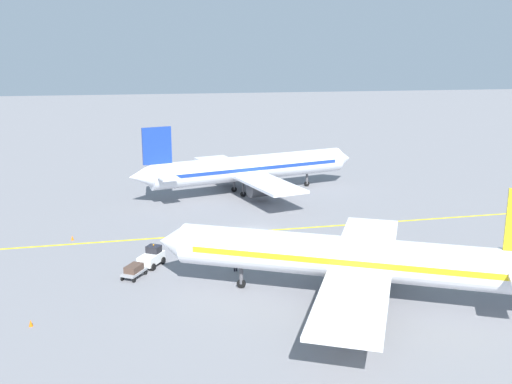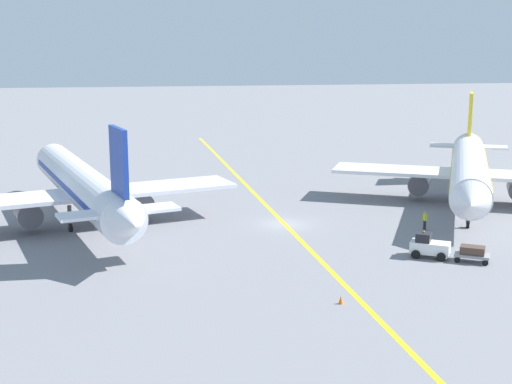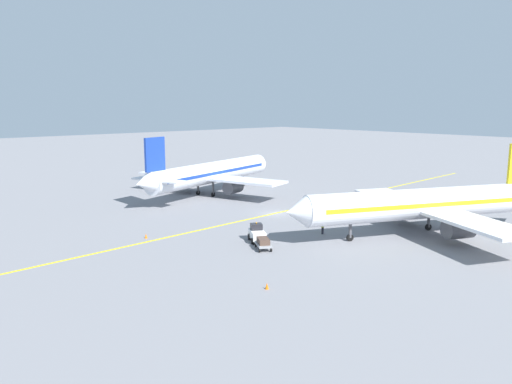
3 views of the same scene
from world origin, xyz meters
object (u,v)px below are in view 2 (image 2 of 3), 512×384
Objects in this scene: airplane_at_gate at (83,186)px; traffic_cone_by_wingtip at (341,300)px; airplane_adjacent_stand at (469,169)px; ground_crew_worker at (425,220)px; baggage_tug_white at (429,246)px; baggage_cart_trailing at (472,252)px.

airplane_at_gate is 63.43× the size of traffic_cone_by_wingtip.
airplane_adjacent_stand reaches higher than ground_crew_worker.
baggage_tug_white is (27.58, -14.12, -2.81)m from airplane_at_gate.
baggage_cart_trailing is 14.31m from traffic_cone_by_wingtip.
airplane_adjacent_stand is 20.71m from baggage_cart_trailing.
baggage_tug_white is (-11.19, -17.04, -2.81)m from airplane_adjacent_stand.
airplane_adjacent_stand reaches higher than traffic_cone_by_wingtip.
airplane_at_gate is 31.11m from baggage_tug_white.
airplane_at_gate is 11.82× the size of baggage_cart_trailing.
baggage_cart_trailing is at bearing -27.43° from airplane_at_gate.
ground_crew_worker is at bearing -11.40° from airplane_at_gate.
baggage_cart_trailing is (-8.35, -18.72, -2.95)m from airplane_adjacent_stand.
airplane_adjacent_stand is 11.36× the size of baggage_cart_trailing.
airplane_at_gate reaches higher than ground_crew_worker.
airplane_adjacent_stand is at bearing 56.70° from baggage_tug_white.
baggage_cart_trailing is 5.37× the size of traffic_cone_by_wingtip.
airplane_at_gate reaches higher than baggage_cart_trailing.
airplane_adjacent_stand is 19.95× the size of ground_crew_worker.
airplane_adjacent_stand is at bearing 47.47° from ground_crew_worker.
baggage_cart_trailing is at bearing 29.75° from traffic_cone_by_wingtip.
airplane_adjacent_stand reaches higher than baggage_cart_trailing.
traffic_cone_by_wingtip is at bearing -150.25° from baggage_cart_trailing.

